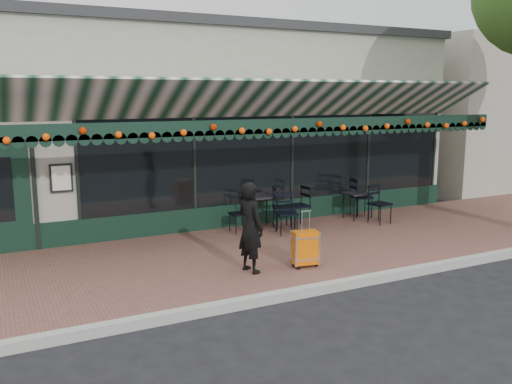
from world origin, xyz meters
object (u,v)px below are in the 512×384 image
suitcase (305,248)px  chair_a_right (361,197)px  chair_a_left (298,206)px  chair_a_front (380,204)px  cafe_table_b (262,199)px  cafe_table_a (356,195)px  chair_b_right (284,208)px  woman (250,227)px  chair_b_front (287,214)px  chair_b_left (240,214)px

suitcase → chair_a_right: (3.28, 2.75, 0.15)m
chair_a_left → chair_a_front: bearing=71.3°
cafe_table_b → chair_a_right: 2.71m
cafe_table_a → chair_a_right: 0.33m
cafe_table_a → chair_b_right: bearing=-176.0°
chair_a_right → suitcase: bearing=143.2°
suitcase → woman: bearing=178.2°
chair_b_right → woman: bearing=158.8°
chair_b_front → cafe_table_b: bearing=123.1°
chair_a_left → chair_a_front: (1.83, -0.59, -0.01)m
cafe_table_a → suitcase: bearing=-139.3°
suitcase → chair_b_front: 2.26m
suitcase → chair_a_front: bearing=41.4°
chair_b_front → chair_a_left: bearing=51.4°
cafe_table_a → chair_a_left: chair_a_left is taller
cafe_table_a → chair_a_front: 0.65m
chair_b_left → cafe_table_b: bearing=98.4°
cafe_table_b → chair_a_front: (2.65, -0.76, -0.23)m
chair_a_front → chair_b_left: (-3.23, 0.68, -0.05)m
cafe_table_b → chair_b_right: (0.39, -0.31, -0.19)m
suitcase → cafe_table_a: bearing=50.4°
suitcase → chair_b_left: size_ratio=1.24×
cafe_table_a → chair_a_left: bearing=-179.6°
chair_a_left → chair_b_right: bearing=-74.1°
chair_a_left → chair_a_front: chair_a_left is taller
suitcase → cafe_table_b: size_ratio=1.31×
suitcase → chair_b_left: (-0.01, 2.67, 0.07)m
cafe_table_a → cafe_table_b: size_ratio=0.85×
woman → chair_b_front: bearing=-56.7°
chair_a_left → chair_a_front: 1.92m
woman → chair_b_front: woman is taller
suitcase → chair_a_front: (3.22, 1.99, 0.11)m
chair_a_right → chair_a_front: (-0.05, -0.76, -0.03)m
cafe_table_b → chair_b_right: bearing=-38.4°
cafe_table_a → chair_b_right: size_ratio=0.66×
woman → cafe_table_b: size_ratio=2.03×
chair_a_left → chair_b_front: chair_a_left is taller
woman → cafe_table_a: size_ratio=2.40×
cafe_table_a → chair_b_front: chair_b_front is taller
woman → chair_b_front: (1.78, 1.91, -0.33)m
cafe_table_b → chair_a_left: chair_a_left is taller
chair_b_right → chair_b_front: size_ratio=1.11×
chair_b_front → woman: bearing=-121.5°
cafe_table_a → chair_b_left: (-3.01, 0.08, -0.17)m
suitcase → cafe_table_b: bearing=88.0°
chair_a_right → chair_b_right: size_ratio=0.99×
chair_a_front → chair_b_right: bearing=159.2°
chair_b_left → suitcase: bearing=-0.1°
cafe_table_b → chair_b_front: bearing=-68.4°
suitcase → chair_a_left: size_ratio=1.07×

